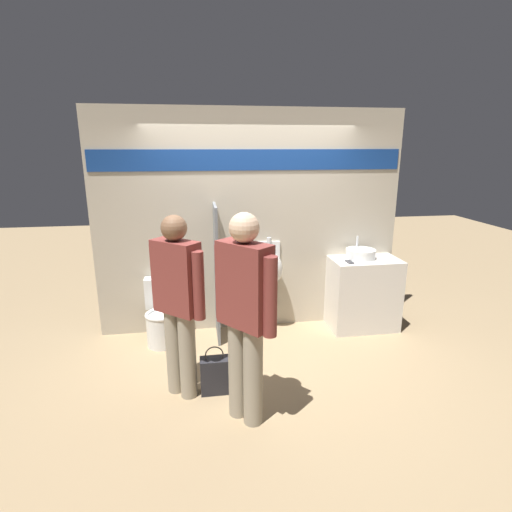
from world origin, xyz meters
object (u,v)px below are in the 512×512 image
Objects in this scene: sink_basin at (361,254)px; toilet at (162,317)px; person_with_lanyard at (178,300)px; shopping_bag at (215,375)px; person_in_vest at (245,311)px; cell_phone at (349,262)px; urinal_near_counter at (270,269)px.

sink_basin is 0.41× the size of toilet.
person_with_lanyard is 0.82m from shopping_bag.
shopping_bag is (-0.24, 0.41, -0.81)m from person_in_vest.
cell_phone is (-0.20, -0.15, -0.05)m from sink_basin.
person_with_lanyard is at bearing -153.45° from cell_phone.
toilet is 1.26m from shopping_bag.
cell_phone is 0.29× the size of shopping_bag.
sink_basin is at bearing 37.13° from cell_phone.
shopping_bag is at bearing -10.11° from person_in_vest.
toilet is 1.86× the size of shopping_bag.
person_with_lanyard is at bearing 10.14° from person_in_vest.
person_with_lanyard is at bearing -152.37° from sink_basin.
sink_basin is 2.61× the size of cell_phone.
person_with_lanyard is at bearing -76.64° from toilet.
person_in_vest reaches higher than person_with_lanyard.
toilet is at bearing -35.48° from person_with_lanyard.
urinal_near_counter reaches higher than toilet.
toilet is at bearing 116.63° from shopping_bag.
sink_basin is at bearing -111.21° from person_with_lanyard.
sink_basin is 0.31× the size of urinal_near_counter.
person_in_vest is (-1.45, -1.45, 0.07)m from cell_phone.
shopping_bag is (0.56, -1.12, -0.14)m from toilet.
cell_phone reaches higher than shopping_bag.
toilet is 1.27m from person_with_lanyard.
urinal_near_counter is 0.66× the size of person_in_vest.
sink_basin is at bearing 1.62° from toilet.
shopping_bag is (0.31, -0.04, -0.76)m from person_with_lanyard.
cell_phone is at bearing -85.46° from person_in_vest.
sink_basin reaches higher than toilet.
person_in_vest reaches higher than sink_basin.
sink_basin is 0.26m from cell_phone.
person_with_lanyard is at bearing 172.71° from shopping_bag.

